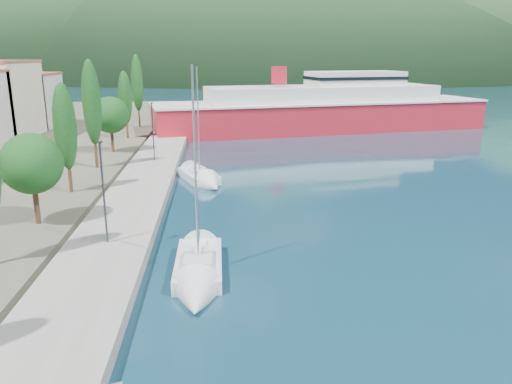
{
  "coord_description": "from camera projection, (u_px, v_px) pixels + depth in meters",
  "views": [
    {
      "loc": [
        -2.35,
        -15.45,
        11.63
      ],
      "look_at": [
        0.0,
        14.0,
        3.5
      ],
      "focal_mm": 35.0,
      "sensor_mm": 36.0,
      "label": 1
    }
  ],
  "objects": [
    {
      "name": "sailboat_mid",
      "position": [
        205.0,
        181.0,
        46.36
      ],
      "size": [
        5.1,
        8.29,
        11.62
      ],
      "color": "silver",
      "rests_on": "ground"
    },
    {
      "name": "sailboat_near",
      "position": [
        197.0,
        282.0,
        25.76
      ],
      "size": [
        2.57,
        8.48,
        12.17
      ],
      "color": "silver",
      "rests_on": "ground"
    },
    {
      "name": "hills_near",
      "position": [
        349.0,
        3.0,
        370.61
      ],
      "size": [
        1010.0,
        520.0,
        115.0
      ],
      "color": "#2A4E28",
      "rests_on": "ground"
    },
    {
      "name": "tree_row",
      "position": [
        86.0,
        120.0,
        46.1
      ],
      "size": [
        4.2,
        65.48,
        11.07
      ],
      "color": "#47301E",
      "rests_on": "land_strip"
    },
    {
      "name": "lamp_posts",
      "position": [
        105.0,
        188.0,
        29.39
      ],
      "size": [
        0.15,
        47.9,
        6.06
      ],
      "color": "#2D2D33",
      "rests_on": "quay"
    },
    {
      "name": "quay",
      "position": [
        139.0,
        192.0,
        42.3
      ],
      "size": [
        5.0,
        88.0,
        0.8
      ],
      "primitive_type": "cube",
      "color": "gray",
      "rests_on": "ground"
    },
    {
      "name": "ground",
      "position": [
        224.0,
        100.0,
        133.45
      ],
      "size": [
        1400.0,
        1400.0,
        0.0
      ],
      "primitive_type": "plane",
      "color": "#133849"
    },
    {
      "name": "ferry",
      "position": [
        324.0,
        110.0,
        78.88
      ],
      "size": [
        54.14,
        21.56,
        10.52
      ],
      "color": "red",
      "rests_on": "ground"
    }
  ]
}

